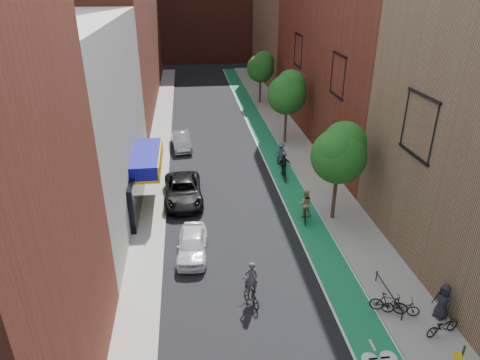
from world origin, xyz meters
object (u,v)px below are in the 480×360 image
object	(u,v)px
cyclist_lead	(251,288)
cyclist_lane_mid	(284,170)
parked_car_black	(183,190)
parked_car_white	(192,244)
pedestrian	(443,302)
cyclist_lane_far	(281,156)
parked_car_silver	(181,141)
cyclist_lane_near	(305,208)

from	to	relation	value
cyclist_lead	cyclist_lane_mid	xyz separation A→B (m)	(4.50, 13.21, 0.02)
parked_car_black	parked_car_white	bearing A→B (deg)	-87.57
cyclist_lead	pedestrian	distance (m)	8.61
cyclist_lane_far	parked_car_silver	bearing A→B (deg)	-39.73
pedestrian	parked_car_white	bearing A→B (deg)	-143.98
cyclist_lane_near	cyclist_lane_far	distance (m)	8.66
cyclist_lane_near	parked_car_black	bearing A→B (deg)	-14.34
parked_car_silver	cyclist_lane_near	distance (m)	15.88
parked_car_silver	cyclist_lane_near	bearing A→B (deg)	-66.52
parked_car_silver	cyclist_lead	xyz separation A→B (m)	(3.29, -20.76, -0.01)
cyclist_lane_near	cyclist_lane_mid	xyz separation A→B (m)	(0.04, 6.31, -0.18)
cyclist_lead	cyclist_lane_mid	world-z (taller)	cyclist_lead
parked_car_white	cyclist_lead	bearing A→B (deg)	-52.34
parked_car_white	parked_car_silver	bearing A→B (deg)	96.11
cyclist_lane_near	cyclist_lane_mid	bearing A→B (deg)	-78.57
cyclist_lead	cyclist_lane_near	xyz separation A→B (m)	(4.46, 6.90, 0.20)
cyclist_lane_mid	parked_car_black	bearing A→B (deg)	20.40
cyclist_lane_near	cyclist_lane_far	size ratio (longest dim) A/B	1.04
cyclist_lane_mid	cyclist_lane_far	world-z (taller)	cyclist_lane_far
cyclist_lane_mid	pedestrian	bearing A→B (deg)	105.53
cyclist_lead	cyclist_lane_near	world-z (taller)	same
pedestrian	cyclist_lane_near	bearing A→B (deg)	178.79
parked_car_white	cyclist_lead	world-z (taller)	cyclist_lead
parked_car_white	pedestrian	bearing A→B (deg)	-26.24
parked_car_black	cyclist_lane_far	world-z (taller)	cyclist_lane_far
parked_car_black	cyclist_lead	size ratio (longest dim) A/B	2.57
parked_car_silver	pedestrian	distance (m)	25.84
parked_car_white	cyclist_lane_near	bearing A→B (deg)	25.52
cyclist_lane_mid	cyclist_lane_far	distance (m)	2.36
cyclist_lead	parked_car_white	bearing A→B (deg)	-67.24
parked_car_white	parked_car_black	distance (m)	6.57
cyclist_lead	cyclist_lane_near	size ratio (longest dim) A/B	1.00
parked_car_white	parked_car_silver	xyz separation A→B (m)	(-0.58, 16.67, 0.04)
parked_car_silver	cyclist_lane_near	world-z (taller)	cyclist_lane_near
parked_car_black	cyclist_lead	xyz separation A→B (m)	(3.17, -10.64, -0.05)
parked_car_black	parked_car_silver	world-z (taller)	parked_car_black
cyclist_lane_far	pedestrian	world-z (taller)	cyclist_lane_far
parked_car_silver	cyclist_lead	size ratio (longest dim) A/B	2.04
cyclist_lead	pedestrian	world-z (taller)	cyclist_lead
parked_car_white	parked_car_black	world-z (taller)	parked_car_black
cyclist_lane_near	parked_car_white	bearing A→B (deg)	33.17
parked_car_black	cyclist_lane_near	distance (m)	8.51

